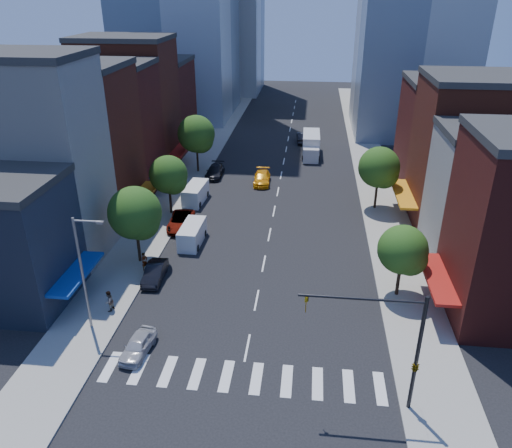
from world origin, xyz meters
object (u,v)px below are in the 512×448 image
(cargo_van_far, at_px, (195,194))
(traffic_car_oncoming, at_px, (302,137))
(parked_car_front, at_px, (138,345))
(parked_car_third, at_px, (181,221))
(box_truck, at_px, (311,146))
(pedestrian_far, at_px, (109,301))
(cargo_van_near, at_px, (192,235))
(traffic_car_far, at_px, (312,135))
(parked_car_rear, at_px, (215,171))
(taxi, at_px, (262,178))
(parked_car_second, at_px, (155,273))
(pedestrian_near, at_px, (145,261))

(cargo_van_far, distance_m, traffic_car_oncoming, 29.10)
(parked_car_front, xyz_separation_m, parked_car_third, (-1.98, 20.03, 0.07))
(box_truck, bearing_deg, cargo_van_far, -125.09)
(cargo_van_far, bearing_deg, box_truck, 59.54)
(parked_car_front, bearing_deg, pedestrian_far, 136.31)
(cargo_van_near, distance_m, traffic_car_far, 40.56)
(parked_car_front, distance_m, parked_car_rear, 35.97)
(parked_car_third, relative_size, taxi, 1.05)
(parked_car_third, bearing_deg, taxi, 58.01)
(parked_car_third, bearing_deg, box_truck, 58.55)
(cargo_van_near, height_order, box_truck, box_truck)
(parked_car_front, xyz_separation_m, pedestrian_far, (-3.82, 4.48, 0.35))
(parked_car_second, relative_size, cargo_van_far, 0.84)
(traffic_car_oncoming, distance_m, pedestrian_near, 44.61)
(parked_car_third, distance_m, cargo_van_far, 6.99)
(traffic_car_far, relative_size, pedestrian_far, 2.26)
(cargo_van_far, distance_m, box_truck, 23.72)
(parked_car_second, height_order, pedestrian_near, pedestrian_near)
(parked_car_front, relative_size, traffic_car_far, 0.99)
(parked_car_third, height_order, traffic_car_oncoming, traffic_car_oncoming)
(cargo_van_near, bearing_deg, cargo_van_far, 102.26)
(parked_car_front, height_order, parked_car_second, parked_car_second)
(box_truck, bearing_deg, parked_car_front, -104.50)
(traffic_car_oncoming, bearing_deg, cargo_van_near, 69.69)
(parked_car_rear, height_order, cargo_van_near, cargo_van_near)
(cargo_van_far, relative_size, traffic_car_far, 1.30)
(cargo_van_far, bearing_deg, parked_car_third, -86.08)
(traffic_car_oncoming, height_order, pedestrian_far, pedestrian_far)
(parked_car_second, height_order, cargo_van_near, cargo_van_near)
(parked_car_second, bearing_deg, cargo_van_near, 73.90)
(parked_car_third, height_order, traffic_car_far, parked_car_third)
(parked_car_third, bearing_deg, cargo_van_far, 85.31)
(taxi, bearing_deg, pedestrian_near, -111.98)
(parked_car_rear, distance_m, cargo_van_near, 19.43)
(box_truck, xyz_separation_m, pedestrian_near, (-14.36, -35.75, -0.55))
(pedestrian_near, bearing_deg, parked_car_second, -103.94)
(cargo_van_far, height_order, pedestrian_near, cargo_van_far)
(pedestrian_far, bearing_deg, parked_car_third, -171.08)
(pedestrian_near, bearing_deg, parked_car_front, -133.82)
(parked_car_front, bearing_deg, taxi, 87.14)
(parked_car_front, distance_m, cargo_van_far, 27.09)
(taxi, relative_size, traffic_car_oncoming, 1.02)
(parked_car_third, relative_size, cargo_van_far, 1.04)
(parked_car_third, distance_m, pedestrian_near, 9.24)
(parked_car_third, distance_m, traffic_car_far, 37.91)
(traffic_car_far, bearing_deg, cargo_van_far, 71.49)
(traffic_car_far, bearing_deg, parked_car_front, 85.14)
(taxi, height_order, pedestrian_far, pedestrian_far)
(parked_car_second, xyz_separation_m, pedestrian_far, (-2.14, -5.08, 0.31))
(traffic_car_oncoming, height_order, traffic_car_far, traffic_car_oncoming)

